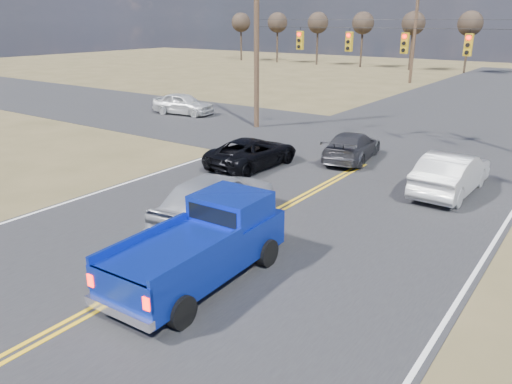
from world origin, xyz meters
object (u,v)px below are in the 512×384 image
Objects in this scene: dgrey_car_queue at (352,146)px; cross_car_west at (183,104)px; silver_suv at (216,199)px; black_suv at (253,152)px; white_car_queue at (451,173)px; pickup_truck at (203,245)px.

cross_car_west is (-14.95, 4.16, 0.09)m from dgrey_car_queue.
silver_suv reaches higher than dgrey_car_queue.
dgrey_car_queue is 15.52m from cross_car_west.
dgrey_car_queue is 1.04× the size of cross_car_west.
black_suv is 4.88m from dgrey_car_queue.
white_car_queue is (5.36, 7.72, -0.09)m from silver_suv.
pickup_truck is 10.59m from black_suv.
white_car_queue is (8.39, 1.49, 0.14)m from black_suv.
cross_car_west is at bearing -30.73° from black_suv.
pickup_truck is 1.11× the size of white_car_queue.
white_car_queue is at bearing -115.95° from cross_car_west.
pickup_truck is 1.12× the size of black_suv.
black_suv is 1.04× the size of dgrey_car_queue.
black_suv is 1.08× the size of cross_car_west.
white_car_queue is (3.25, 10.75, -0.17)m from pickup_truck.
black_suv is at bearing 117.14° from pickup_truck.
dgrey_car_queue is (-1.95, 12.96, -0.30)m from pickup_truck.
white_car_queue is at bearing 148.19° from dgrey_car_queue.
silver_suv is at bearing 80.31° from dgrey_car_queue.
silver_suv is 1.14× the size of dgrey_car_queue.
black_suv is at bearing -71.31° from silver_suv.
black_suv is (-3.03, 6.23, -0.23)m from silver_suv.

